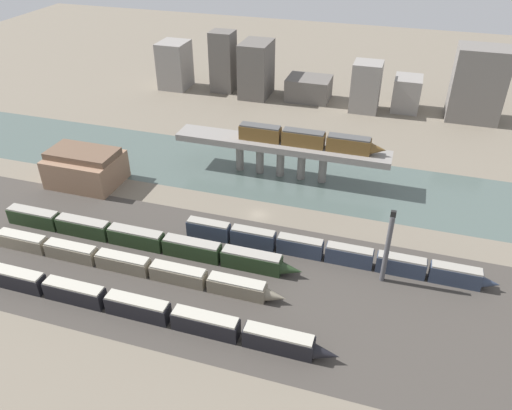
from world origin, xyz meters
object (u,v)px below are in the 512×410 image
train_on_bridge (308,139)px  signal_tower (387,248)px  train_yard_far (142,239)px  warehouse_building (85,167)px  train_yard_mid (130,264)px  train_yard_outer (329,252)px  train_yard_near (145,309)px

train_on_bridge → signal_tower: (23.32, -35.29, -3.66)m
signal_tower → train_yard_far: bearing=-175.2°
warehouse_building → train_on_bridge: bearing=18.9°
train_yard_mid → train_yard_outer: size_ratio=0.99×
train_yard_far → train_yard_outer: train_yard_outer is taller
train_on_bridge → train_yard_far: bearing=-125.1°
train_on_bridge → train_yard_mid: size_ratio=0.59×
train_yard_mid → train_yard_far: (-1.50, 8.14, 0.28)m
train_yard_near → train_yard_outer: train_yard_outer is taller
train_yard_outer → warehouse_building: bearing=168.9°
train_yard_near → train_yard_mid: train_yard_near is taller
train_yard_near → train_yard_mid: 14.20m
signal_tower → train_yard_outer: bearing=164.1°
train_yard_outer → train_yard_far: bearing=-169.2°
train_yard_far → warehouse_building: size_ratio=3.88×
train_yard_near → warehouse_building: size_ratio=3.87×
train_yard_mid → warehouse_building: size_ratio=3.60×
train_yard_far → signal_tower: (51.11, 4.31, 6.17)m
train_yard_near → train_yard_outer: 39.31m
train_yard_mid → train_yard_outer: 41.27m
train_yard_outer → warehouse_building: size_ratio=3.64×
train_yard_far → train_yard_outer: (39.66, 7.58, 0.03)m
train_yard_outer → train_yard_mid: bearing=-157.6°
train_on_bridge → train_yard_outer: (11.88, -32.02, -9.80)m
signal_tower → train_yard_mid: bearing=-165.9°
train_on_bridge → train_yard_near: 61.81m
train_on_bridge → train_yard_mid: train_on_bridge is taller
train_yard_mid → warehouse_building: (-28.80, 28.90, 2.75)m
warehouse_building → signal_tower: size_ratio=1.08×
train_yard_near → warehouse_building: warehouse_building is taller
train_on_bridge → train_yard_near: size_ratio=0.55×
train_yard_near → train_yard_far: bearing=119.4°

